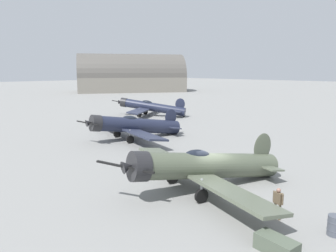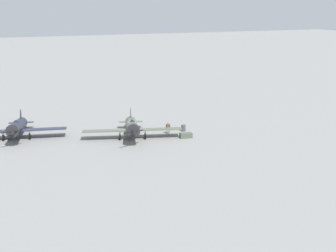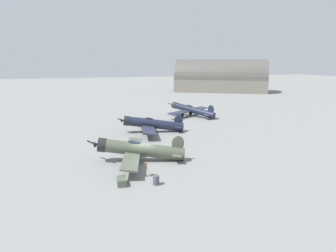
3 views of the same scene
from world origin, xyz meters
name	(u,v)px [view 3 (image 3 of 3)]	position (x,y,z in m)	size (l,w,h in m)	color
ground_plane	(143,161)	(0.00, 0.00, 0.00)	(400.00, 400.00, 0.00)	gray
airplane_foreground	(138,149)	(-0.51, 0.14, 1.45)	(11.25, 13.12, 3.16)	#4C5442
airplane_mid_apron	(151,124)	(5.11, 14.48, 1.44)	(10.79, 13.05, 2.99)	#1E2338
airplane_far_line	(191,110)	(17.34, 26.26, 1.47)	(11.69, 10.84, 3.00)	#1E2338
ground_crew_mechanic	(146,167)	(-0.93, -4.91, 0.96)	(0.31, 0.60, 1.58)	brown
equipment_crate	(121,181)	(-3.73, -6.36, 0.34)	(1.00, 1.74, 0.67)	#4C5647
fuel_drum	(156,180)	(-0.55, -7.43, 0.46)	(0.66, 0.66, 0.92)	#474C56
distant_hangar	(221,81)	(50.38, 75.10, 4.20)	(37.66, 30.70, 15.39)	slate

